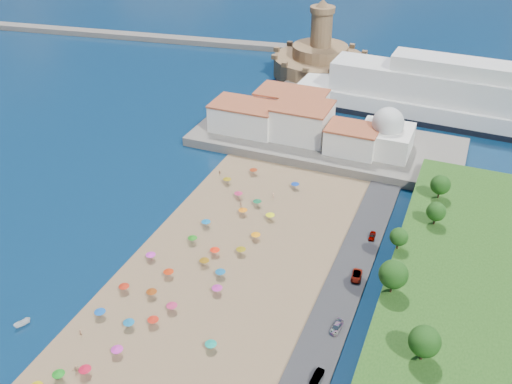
% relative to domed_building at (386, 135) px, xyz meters
% --- Properties ---
extents(ground, '(700.00, 700.00, 0.00)m').
position_rel_domed_building_xyz_m(ground, '(-30.00, -71.00, -8.97)').
color(ground, '#071938').
rests_on(ground, ground).
extents(terrace, '(90.00, 36.00, 3.00)m').
position_rel_domed_building_xyz_m(terrace, '(-20.00, 2.00, -7.47)').
color(terrace, '#59544C').
rests_on(terrace, ground).
extents(jetty, '(18.00, 70.00, 2.40)m').
position_rel_domed_building_xyz_m(jetty, '(-42.00, 37.00, -7.77)').
color(jetty, '#59544C').
rests_on(jetty, ground).
extents(breakwater, '(199.03, 34.77, 2.60)m').
position_rel_domed_building_xyz_m(breakwater, '(-140.00, 82.00, -7.67)').
color(breakwater, '#59544C').
rests_on(breakwater, ground).
extents(waterfront_buildings, '(57.00, 29.00, 11.00)m').
position_rel_domed_building_xyz_m(waterfront_buildings, '(-33.05, 2.64, -1.10)').
color(waterfront_buildings, silver).
rests_on(waterfront_buildings, terrace).
extents(domed_building, '(16.00, 16.00, 15.00)m').
position_rel_domed_building_xyz_m(domed_building, '(0.00, 0.00, 0.00)').
color(domed_building, silver).
rests_on(domed_building, terrace).
extents(fortress, '(40.00, 40.00, 32.40)m').
position_rel_domed_building_xyz_m(fortress, '(-42.00, 67.00, -2.29)').
color(fortress, olive).
rests_on(fortress, ground).
extents(cruise_ship, '(131.03, 24.31, 28.47)m').
position_rel_domed_building_xyz_m(cruise_ship, '(23.77, 38.23, -0.55)').
color(cruise_ship, black).
rests_on(cruise_ship, ground).
extents(beach_parasols, '(29.87, 115.45, 2.20)m').
position_rel_domed_building_xyz_m(beach_parasols, '(-31.03, -83.75, -6.83)').
color(beach_parasols, gray).
rests_on(beach_parasols, beach).
extents(beachgoers, '(26.97, 99.79, 1.89)m').
position_rel_domed_building_xyz_m(beachgoers, '(-34.67, -77.05, -7.86)').
color(beachgoers, tan).
rests_on(beachgoers, beach).
extents(parked_cars, '(2.73, 65.90, 1.38)m').
position_rel_domed_building_xyz_m(parked_cars, '(6.00, -75.60, -7.60)').
color(parked_cars, gray).
rests_on(parked_cars, promenade).
extents(hillside_trees, '(15.48, 110.02, 8.04)m').
position_rel_domed_building_xyz_m(hillside_trees, '(18.85, -75.89, 1.21)').
color(hillside_trees, '#382314').
rests_on(hillside_trees, hillside).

